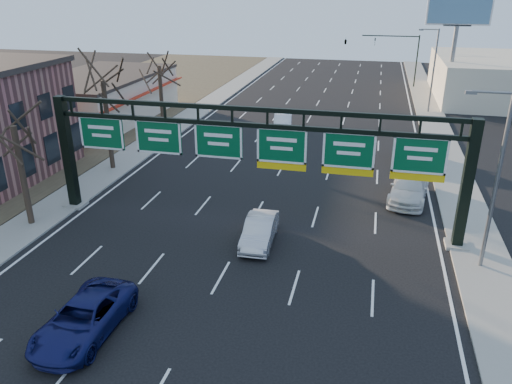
% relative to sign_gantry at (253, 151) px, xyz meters
% --- Properties ---
extents(ground, '(160.00, 160.00, 0.00)m').
position_rel_sign_gantry_xyz_m(ground, '(-0.16, -8.00, -4.63)').
color(ground, black).
rests_on(ground, ground).
extents(sidewalk_left, '(3.00, 120.00, 0.12)m').
position_rel_sign_gantry_xyz_m(sidewalk_left, '(-12.96, 12.00, -4.57)').
color(sidewalk_left, gray).
rests_on(sidewalk_left, ground).
extents(sidewalk_right, '(3.00, 120.00, 0.12)m').
position_rel_sign_gantry_xyz_m(sidewalk_right, '(12.64, 12.00, -4.57)').
color(sidewalk_right, gray).
rests_on(sidewalk_right, ground).
extents(dirt_strip_left, '(21.00, 120.00, 0.06)m').
position_rel_sign_gantry_xyz_m(dirt_strip_left, '(-25.16, 12.00, -4.60)').
color(dirt_strip_left, '#473D2B').
rests_on(dirt_strip_left, ground).
extents(lane_markings, '(21.60, 120.00, 0.01)m').
position_rel_sign_gantry_xyz_m(lane_markings, '(-0.16, 12.00, -4.62)').
color(lane_markings, white).
rests_on(lane_markings, ground).
extents(sign_gantry, '(24.60, 1.20, 7.20)m').
position_rel_sign_gantry_xyz_m(sign_gantry, '(0.00, 0.00, 0.00)').
color(sign_gantry, black).
rests_on(sign_gantry, ground).
extents(cream_strip, '(10.90, 18.40, 4.70)m').
position_rel_sign_gantry_xyz_m(cream_strip, '(-21.64, 21.00, -2.27)').
color(cream_strip, beige).
rests_on(cream_strip, ground).
extents(building_right_distant, '(12.00, 20.00, 5.00)m').
position_rel_sign_gantry_xyz_m(building_right_distant, '(19.84, 42.00, -2.13)').
color(building_right_distant, beige).
rests_on(building_right_distant, ground).
extents(tree_gantry, '(3.60, 3.60, 8.48)m').
position_rel_sign_gantry_xyz_m(tree_gantry, '(-12.96, -3.00, 2.48)').
color(tree_gantry, '#30271B').
rests_on(tree_gantry, sidewalk_left).
extents(tree_mid, '(3.60, 3.60, 9.24)m').
position_rel_sign_gantry_xyz_m(tree_mid, '(-12.96, 7.00, 3.23)').
color(tree_mid, '#30271B').
rests_on(tree_mid, sidewalk_left).
extents(tree_far, '(3.60, 3.60, 8.86)m').
position_rel_sign_gantry_xyz_m(tree_far, '(-12.96, 17.00, 2.86)').
color(tree_far, '#30271B').
rests_on(tree_far, sidewalk_left).
extents(streetlight_near, '(2.15, 0.22, 9.00)m').
position_rel_sign_gantry_xyz_m(streetlight_near, '(12.31, -2.00, 0.45)').
color(streetlight_near, slate).
rests_on(streetlight_near, sidewalk_right).
extents(streetlight_far, '(2.15, 0.22, 9.00)m').
position_rel_sign_gantry_xyz_m(streetlight_far, '(12.31, 32.00, 0.45)').
color(streetlight_far, slate).
rests_on(streetlight_far, sidewalk_right).
extents(billboard_right, '(7.00, 0.50, 12.00)m').
position_rel_sign_gantry_xyz_m(billboard_right, '(14.84, 36.98, 4.43)').
color(billboard_right, slate).
rests_on(billboard_right, ground).
extents(traffic_signal_mast, '(10.16, 0.54, 7.00)m').
position_rel_sign_gantry_xyz_m(traffic_signal_mast, '(5.53, 47.00, 0.87)').
color(traffic_signal_mast, black).
rests_on(traffic_signal_mast, ground).
extents(car_blue_suv, '(2.57, 5.43, 1.50)m').
position_rel_sign_gantry_xyz_m(car_blue_suv, '(-4.32, -11.36, -3.88)').
color(car_blue_suv, '#12164F').
rests_on(car_blue_suv, ground).
extents(car_silver_sedan, '(1.75, 4.51, 1.47)m').
position_rel_sign_gantry_xyz_m(car_silver_sedan, '(0.89, -2.05, -3.90)').
color(car_silver_sedan, '#B4B5B9').
rests_on(car_silver_sedan, ground).
extents(car_white_wagon, '(3.12, 5.95, 1.65)m').
position_rel_sign_gantry_xyz_m(car_white_wagon, '(9.22, 6.19, -3.81)').
color(car_white_wagon, silver).
rests_on(car_white_wagon, ground).
extents(car_grey_far, '(2.61, 5.12, 1.67)m').
position_rel_sign_gantry_xyz_m(car_grey_far, '(9.82, 13.83, -3.80)').
color(car_grey_far, '#45484A').
rests_on(car_grey_far, ground).
extents(car_silver_distant, '(2.39, 5.02, 1.59)m').
position_rel_sign_gantry_xyz_m(car_silver_distant, '(-2.04, 20.67, -3.84)').
color(car_silver_distant, silver).
rests_on(car_silver_distant, ground).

